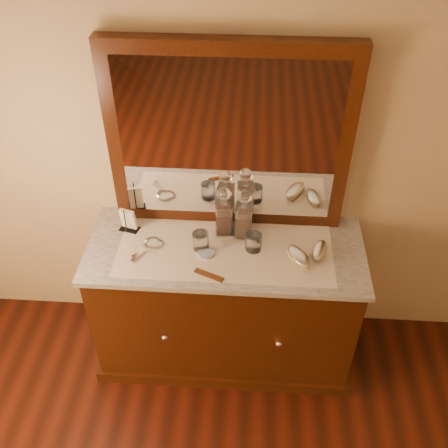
{
  "coord_description": "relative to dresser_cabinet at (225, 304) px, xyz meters",
  "views": [
    {
      "loc": [
        0.12,
        0.04,
        2.66
      ],
      "look_at": [
        0.0,
        1.85,
        1.1
      ],
      "focal_mm": 40.91,
      "sensor_mm": 36.0,
      "label": 1
    }
  ],
  "objects": [
    {
      "name": "decanter_left",
      "position": [
        -0.02,
        0.13,
        0.55
      ],
      "size": [
        0.1,
        0.1,
        0.29
      ],
      "color": "#8C3A14",
      "rests_on": "lace_runner"
    },
    {
      "name": "brush_near",
      "position": [
        0.37,
        -0.07,
        0.47
      ],
      "size": [
        0.15,
        0.19,
        0.05
      ],
      "color": "#9D8A60",
      "rests_on": "lace_runner"
    },
    {
      "name": "hand_mirror_inner",
      "position": [
        -0.37,
        -0.02,
        0.45
      ],
      "size": [
        0.17,
        0.16,
        0.02
      ],
      "color": "silver",
      "rests_on": "lace_runner"
    },
    {
      "name": "dresser_cabinet",
      "position": [
        0.0,
        0.0,
        0.0
      ],
      "size": [
        1.4,
        0.55,
        0.82
      ],
      "primitive_type": "cube",
      "color": "black",
      "rests_on": "floor"
    },
    {
      "name": "brush_far",
      "position": [
        0.48,
        -0.02,
        0.47
      ],
      "size": [
        0.11,
        0.17,
        0.04
      ],
      "color": "#9D8A60",
      "rests_on": "lace_runner"
    },
    {
      "name": "hand_mirror_outer",
      "position": [
        -0.4,
        -0.02,
        0.45
      ],
      "size": [
        0.14,
        0.21,
        0.02
      ],
      "color": "silver",
      "rests_on": "lace_runner"
    },
    {
      "name": "marble_top",
      "position": [
        0.0,
        0.0,
        0.42
      ],
      "size": [
        1.44,
        0.59,
        0.03
      ],
      "primitive_type": "cube",
      "color": "silver",
      "rests_on": "dresser_cabinet"
    },
    {
      "name": "comb",
      "position": [
        -0.07,
        -0.2,
        0.45
      ],
      "size": [
        0.15,
        0.09,
        0.01
      ],
      "primitive_type": "cube",
      "rotation": [
        0.0,
        0.0,
        -0.41
      ],
      "color": "brown",
      "rests_on": "lace_runner"
    },
    {
      "name": "lace_runner",
      "position": [
        0.0,
        -0.02,
        0.44
      ],
      "size": [
        1.1,
        0.45,
        0.0
      ],
      "primitive_type": "cube",
      "color": "beige",
      "rests_on": "marble_top"
    },
    {
      "name": "pin_dish",
      "position": [
        -0.09,
        -0.06,
        0.45
      ],
      "size": [
        0.09,
        0.09,
        0.01
      ],
      "primitive_type": "cylinder",
      "rotation": [
        0.0,
        0.0,
        0.06
      ],
      "color": "white",
      "rests_on": "lace_runner"
    },
    {
      "name": "knob_left",
      "position": [
        -0.3,
        -0.28,
        0.04
      ],
      "size": [
        0.04,
        0.04,
        0.04
      ],
      "primitive_type": "sphere",
      "color": "silver",
      "rests_on": "dresser_cabinet"
    },
    {
      "name": "knob_right",
      "position": [
        0.3,
        -0.28,
        0.04
      ],
      "size": [
        0.04,
        0.04,
        0.04
      ],
      "primitive_type": "sphere",
      "color": "silver",
      "rests_on": "dresser_cabinet"
    },
    {
      "name": "tumblers",
      "position": [
        0.01,
        -0.0,
        0.49
      ],
      "size": [
        0.35,
        0.09,
        0.1
      ],
      "color": "white",
      "rests_on": "lace_runner"
    },
    {
      "name": "napkin_rack",
      "position": [
        -0.52,
        0.11,
        0.5
      ],
      "size": [
        0.12,
        0.09,
        0.16
      ],
      "color": "black",
      "rests_on": "marble_top"
    },
    {
      "name": "mirror_frame",
      "position": [
        0.0,
        0.25,
        0.94
      ],
      "size": [
        1.2,
        0.08,
        1.0
      ],
      "primitive_type": "cube",
      "color": "black",
      "rests_on": "marble_top"
    },
    {
      "name": "dresser_plinth",
      "position": [
        0.0,
        0.0,
        -0.37
      ],
      "size": [
        1.46,
        0.59,
        0.08
      ],
      "primitive_type": "cube",
      "color": "black",
      "rests_on": "floor"
    },
    {
      "name": "decanter_right",
      "position": [
        0.09,
        0.11,
        0.56
      ],
      "size": [
        0.09,
        0.09,
        0.29
      ],
      "color": "#8C3A14",
      "rests_on": "lace_runner"
    },
    {
      "name": "mirror_glass",
      "position": [
        0.0,
        0.21,
        0.94
      ],
      "size": [
        1.06,
        0.01,
        0.86
      ],
      "primitive_type": "cube",
      "color": "white",
      "rests_on": "marble_top"
    }
  ]
}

